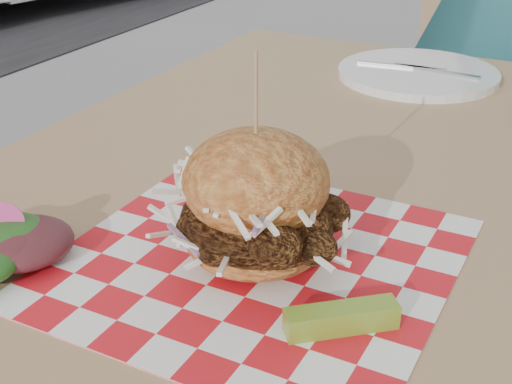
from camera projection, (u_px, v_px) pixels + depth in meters
patio_table at (316, 228)px, 0.91m from camera, size 0.80×1.20×0.75m
patio_chair at (491, 83)px, 1.81m from camera, size 0.51×0.51×0.95m
paper_liner at (256, 260)px, 0.69m from camera, size 0.36×0.36×0.00m
sandwich at (256, 207)px, 0.66m from camera, size 0.18×0.18×0.21m
pickle_spear at (341, 318)px, 0.59m from camera, size 0.09×0.08×0.02m
place_setting at (418, 73)px, 1.21m from camera, size 0.27×0.27×0.02m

